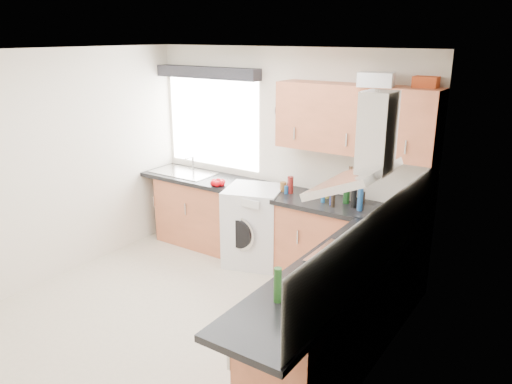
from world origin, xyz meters
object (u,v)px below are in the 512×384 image
Objects in this scene: upper_cabinets at (355,119)px; extractor_hood at (365,156)px; oven at (343,311)px; washing_machine at (254,226)px.

extractor_hood is at bearing -63.87° from upper_cabinets.
extractor_hood is 1.48m from upper_cabinets.
upper_cabinets reaches higher than oven.
upper_cabinets reaches higher than extractor_hood.
upper_cabinets is (-0.55, 1.32, 1.38)m from oven.
extractor_hood is 0.46× the size of upper_cabinets.
extractor_hood is at bearing -0.00° from oven.
extractor_hood reaches higher than washing_machine.
oven is 1.98m from washing_machine.
extractor_hood is at bearing -49.92° from washing_machine.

